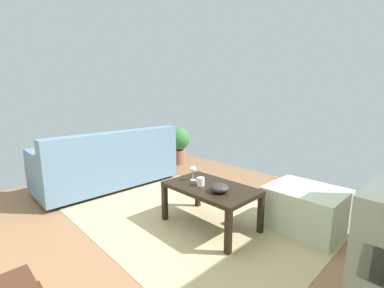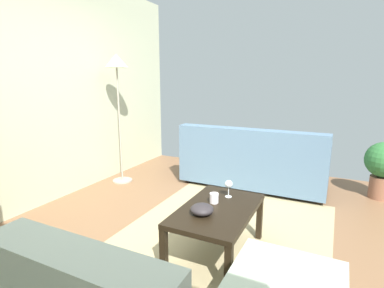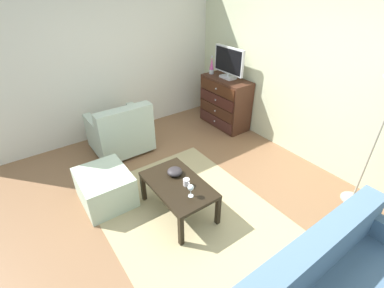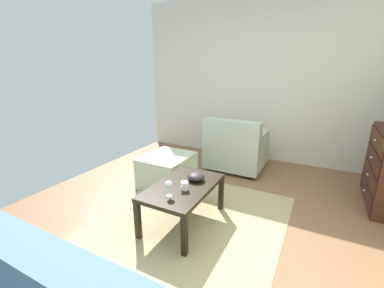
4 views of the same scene
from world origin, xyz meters
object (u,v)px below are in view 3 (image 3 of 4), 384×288
dresser (225,102)px  bowl_decorative (175,172)px  lava_lamp (212,66)px  coffee_table (178,187)px  mug (187,182)px  tv (229,62)px  wine_glass (191,188)px  armchair (121,133)px  ottoman (105,187)px

dresser → bowl_decorative: bearing=-56.8°
lava_lamp → coffee_table: (1.82, -1.96, -0.69)m
mug → bowl_decorative: 0.25m
dresser → coffee_table: dresser is taller
tv → bowl_decorative: tv is taller
wine_glass → bowl_decorative: wine_glass is taller
armchair → ottoman: size_ratio=1.24×
tv → armchair: (-0.26, -2.02, -0.87)m
dresser → ottoman: (0.73, -2.65, -0.25)m
wine_glass → armchair: armchair is taller
coffee_table → wine_glass: wine_glass is taller
tv → wine_glass: bearing=-50.1°
tv → ottoman: bearing=-74.7°
tv → mug: size_ratio=6.05×
dresser → armchair: 2.01m
bowl_decorative → ottoman: bowl_decorative is taller
tv → ottoman: tv is taller
mug → tv: bearing=127.8°
dresser → lava_lamp: 0.72m
dresser → tv: bearing=91.3°
wine_glass → coffee_table: bearing=179.5°
mug → coffee_table: bearing=-142.4°
mug → bowl_decorative: mug is taller
bowl_decorative → armchair: bearing=-177.8°
tv → lava_lamp: tv is taller
dresser → tv: 0.75m
lava_lamp → armchair: size_ratio=0.38×
coffee_table → wine_glass: bearing=-0.5°
wine_glass → ottoman: bearing=-145.9°
dresser → mug: dresser is taller
bowl_decorative → ottoman: bearing=-126.6°
lava_lamp → wine_glass: size_ratio=2.10×
tv → mug: (1.52, -1.96, -0.73)m
wine_glass → ottoman: size_ratio=0.22×
dresser → wine_glass: size_ratio=6.16×
tv → lava_lamp: 0.41m
lava_lamp → coffee_table: bearing=-47.1°
wine_glass → tv: bearing=129.9°
dresser → ottoman: 2.76m
dresser → coffee_table: 2.46m
lava_lamp → mug: (1.90, -1.89, -0.59)m
lava_lamp → ottoman: (1.12, -2.61, -0.86)m
lava_lamp → bowl_decorative: (1.65, -1.89, -0.59)m
wine_glass → bowl_decorative: size_ratio=0.85×
dresser → armchair: bearing=-97.4°
tv → wine_glass: (1.69, -2.03, -0.66)m
dresser → wine_glass: 2.62m
tv → mug: bearing=-52.2°
lava_lamp → mug: size_ratio=2.89×
mug → armchair: size_ratio=0.13×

